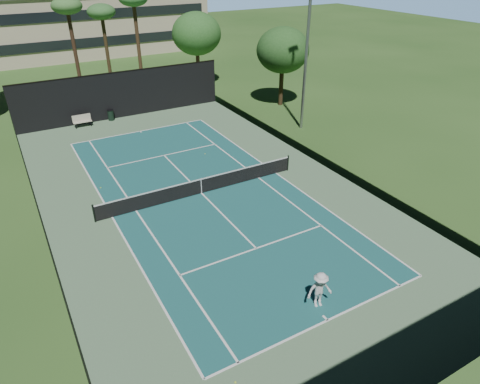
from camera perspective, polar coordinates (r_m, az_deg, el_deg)
The scene contains 20 objects.
ground at distance 26.26m, azimuth -5.14°, elevation -0.20°, with size 160.00×160.00×0.00m, color #2F5720.
apron_slab at distance 26.26m, azimuth -5.14°, elevation -0.19°, with size 18.00×32.00×0.01m, color #577B56.
court_surface at distance 26.25m, azimuth -5.14°, elevation -0.18°, with size 10.97×23.77×0.01m, color #1B5858.
court_lines at distance 26.25m, azimuth -5.14°, elevation -0.16°, with size 11.07×23.87×0.01m.
tennis_net at distance 25.99m, azimuth -5.19°, elevation 0.87°, with size 12.90×0.10×1.10m.
fence at distance 25.38m, azimuth -5.40°, elevation 3.81°, with size 18.04×32.05×4.03m.
player at distance 18.25m, azimuth 10.58°, elevation -12.71°, with size 1.09×0.63×1.69m, color silver.
tennis_ball_a at distance 16.07m, azimuth -0.63°, elevation -24.03°, with size 0.07×0.07×0.07m, color #D4E734.
tennis_ball_b at distance 25.62m, azimuth -13.87°, elevation -1.75°, with size 0.07×0.07×0.07m, color #E3F337.
tennis_ball_c at distance 31.42m, azimuth -4.68°, elevation 5.11°, with size 0.07×0.07×0.07m, color #BDD22F.
tennis_ball_d at distance 28.11m, azimuth -18.08°, elevation 0.55°, with size 0.07×0.07×0.07m, color #BEE033.
park_bench at distance 38.68m, azimuth -20.31°, elevation 8.94°, with size 1.50×0.45×1.02m.
trash_bin at distance 39.48m, azimuth -16.85°, elevation 9.81°, with size 0.56×0.56×0.95m.
palm_a at distance 45.74m, azimuth -22.03°, elevation 21.58°, with size 2.80×2.80×9.32m.
palm_b at distance 48.44m, azimuth -17.97°, elevation 21.57°, with size 2.80×2.80×8.42m.
palm_c at distance 46.06m, azimuth -14.01°, elevation 23.29°, with size 2.80×2.80×9.77m.
decid_tree_a at distance 47.61m, azimuth -5.82°, elevation 20.25°, with size 5.12×5.12×7.62m.
decid_tree_b at distance 41.02m, azimuth 5.73°, elevation 18.29°, with size 4.80×4.80×7.14m.
campus_building at distance 68.09m, azimuth -23.07°, elevation 19.96°, with size 40.50×12.50×8.30m.
light_pole at distance 34.86m, azimuth 8.90°, elevation 18.42°, with size 0.90×0.25×12.22m.
Camera 1 is at (-9.18, -20.92, 12.95)m, focal length 32.00 mm.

